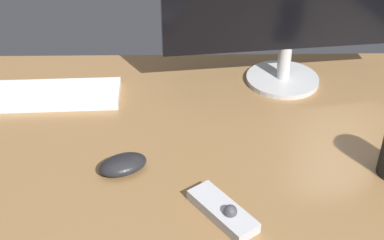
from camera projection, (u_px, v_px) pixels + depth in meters
desk at (192, 146)px, 120.01cm from camera, size 140.00×84.00×2.00cm
keyboard at (30, 96)px, 133.95cm from camera, size 44.83×14.41×1.94cm
computer_mouse at (123, 164)px, 110.40cm from camera, size 11.78×10.03×3.28cm
media_remote at (223, 211)px, 99.76cm from camera, size 13.15×15.24×3.88cm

